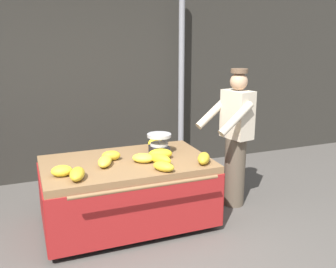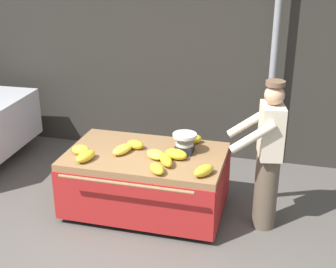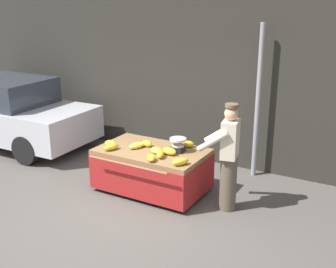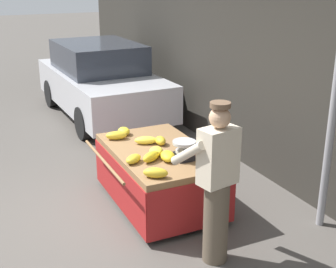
{
  "view_description": "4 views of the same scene",
  "coord_description": "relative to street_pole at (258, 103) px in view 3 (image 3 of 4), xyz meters",
  "views": [
    {
      "loc": [
        -0.88,
        -2.88,
        2.09
      ],
      "look_at": [
        0.67,
        1.06,
        0.98
      ],
      "focal_mm": 40.3,
      "sensor_mm": 36.0,
      "label": 1
    },
    {
      "loc": [
        1.62,
        -3.72,
        3.01
      ],
      "look_at": [
        0.37,
        1.05,
        0.98
      ],
      "focal_mm": 49.77,
      "sensor_mm": 36.0,
      "label": 2
    },
    {
      "loc": [
        3.71,
        -4.74,
        3.19
      ],
      "look_at": [
        0.5,
        0.85,
        1.12
      ],
      "focal_mm": 45.08,
      "sensor_mm": 36.0,
      "label": 3
    },
    {
      "loc": [
        5.09,
        -1.25,
        2.86
      ],
      "look_at": [
        0.64,
        0.83,
        1.14
      ],
      "focal_mm": 49.43,
      "sensor_mm": 36.0,
      "label": 4
    }
  ],
  "objects": [
    {
      "name": "banana_bunch_4",
      "position": [
        -1.04,
        -1.97,
        -0.6
      ],
      "size": [
        0.25,
        0.27,
        0.1
      ],
      "primitive_type": "ellipsoid",
      "rotation": [
        0.0,
        0.0,
        0.63
      ],
      "color": "gold",
      "rests_on": "banana_cart"
    },
    {
      "name": "banana_bunch_1",
      "position": [
        -1.46,
        -1.44,
        -0.6
      ],
      "size": [
        0.22,
        0.16,
        0.11
      ],
      "primitive_type": "ellipsoid",
      "rotation": [
        0.0,
        0.0,
        1.42
      ],
      "color": "gold",
      "rests_on": "banana_cart"
    },
    {
      "name": "back_wall",
      "position": [
        -1.44,
        0.35,
        0.63
      ],
      "size": [
        16.0,
        0.24,
        4.07
      ],
      "primitive_type": "cube",
      "color": "#2D2B26",
      "rests_on": "ground"
    },
    {
      "name": "banana_bunch_0",
      "position": [
        -0.55,
        -1.9,
        -0.59
      ],
      "size": [
        0.25,
        0.3,
        0.11
      ],
      "primitive_type": "ellipsoid",
      "rotation": [
        0.0,
        0.0,
        2.58
      ],
      "color": "gold",
      "rests_on": "banana_cart"
    },
    {
      "name": "street_pole",
      "position": [
        0.0,
        0.0,
        0.0
      ],
      "size": [
        0.09,
        0.09,
        2.81
      ],
      "primitive_type": "cylinder",
      "color": "gray",
      "rests_on": "ground"
    },
    {
      "name": "weighing_scale",
      "position": [
        -0.88,
        -1.39,
        -0.53
      ],
      "size": [
        0.28,
        0.28,
        0.23
      ],
      "color": "black",
      "rests_on": "banana_cart"
    },
    {
      "name": "banana_cart",
      "position": [
        -1.31,
        -1.53,
        -0.85
      ],
      "size": [
        1.85,
        1.32,
        0.75
      ],
      "color": "olive",
      "rests_on": "ground"
    },
    {
      "name": "banana_bunch_3",
      "position": [
        -0.93,
        -1.58,
        -0.59
      ],
      "size": [
        0.3,
        0.23,
        0.11
      ],
      "primitive_type": "ellipsoid",
      "rotation": [
        0.0,
        0.0,
        1.33
      ],
      "color": "gold",
      "rests_on": "banana_cart"
    },
    {
      "name": "banana_bunch_2",
      "position": [
        -2.02,
        -1.74,
        -0.6
      ],
      "size": [
        0.22,
        0.18,
        0.11
      ],
      "primitive_type": "ellipsoid",
      "rotation": [
        0.0,
        0.0,
        1.49
      ],
      "color": "yellow",
      "rests_on": "banana_cart"
    },
    {
      "name": "banana_bunch_9",
      "position": [
        -1.56,
        -1.6,
        -0.6
      ],
      "size": [
        0.24,
        0.33,
        0.1
      ],
      "primitive_type": "ellipsoid",
      "rotation": [
        0.0,
        0.0,
        2.77
      ],
      "color": "yellow",
      "rests_on": "banana_cart"
    },
    {
      "name": "banana_bunch_5",
      "position": [
        -1.89,
        -1.89,
        -0.6
      ],
      "size": [
        0.21,
        0.31,
        0.11
      ],
      "primitive_type": "ellipsoid",
      "rotation": [
        0.0,
        0.0,
        2.88
      ],
      "color": "gold",
      "rests_on": "banana_cart"
    },
    {
      "name": "banana_bunch_8",
      "position": [
        -0.84,
        -1.13,
        -0.59
      ],
      "size": [
        0.26,
        0.22,
        0.12
      ],
      "primitive_type": "ellipsoid",
      "rotation": [
        0.0,
        0.0,
        2.16
      ],
      "color": "gold",
      "rests_on": "banana_cart"
    },
    {
      "name": "parked_car",
      "position": [
        -5.42,
        -1.01,
        -0.65
      ],
      "size": [
        3.96,
        1.85,
        1.51
      ],
      "color": "#BCBCC1",
      "rests_on": "ground"
    },
    {
      "name": "banana_bunch_7",
      "position": [
        -1.0,
        -1.77,
        -0.59
      ],
      "size": [
        0.24,
        0.3,
        0.12
      ],
      "primitive_type": "ellipsoid",
      "rotation": [
        0.0,
        0.0,
        0.52
      ],
      "color": "gold",
      "rests_on": "banana_cart"
    },
    {
      "name": "banana_bunch_6",
      "position": [
        -1.15,
        -1.64,
        -0.6
      ],
      "size": [
        0.29,
        0.27,
        0.1
      ],
      "primitive_type": "ellipsoid",
      "rotation": [
        0.0,
        0.0,
        1.02
      ],
      "color": "yellow",
      "rests_on": "banana_cart"
    },
    {
      "name": "vendor_person",
      "position": [
        0.07,
        -1.52,
        -0.53
      ],
      "size": [
        0.64,
        0.59,
        1.71
      ],
      "color": "brown",
      "rests_on": "ground"
    },
    {
      "name": "ground_plane",
      "position": [
        -1.44,
        -2.47,
        -1.4
      ],
      "size": [
        60.0,
        60.0,
        0.0
      ],
      "primitive_type": "plane",
      "color": "#514C47"
    }
  ]
}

